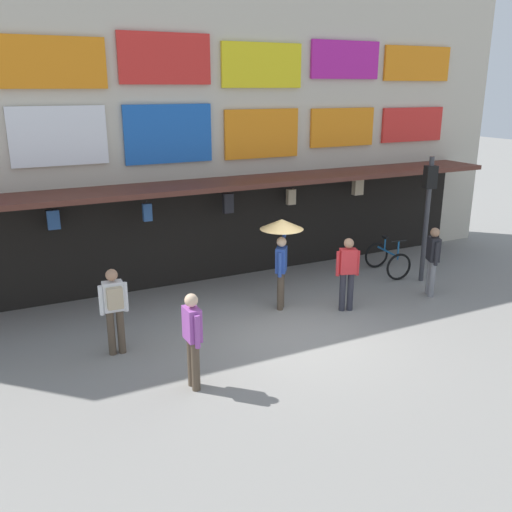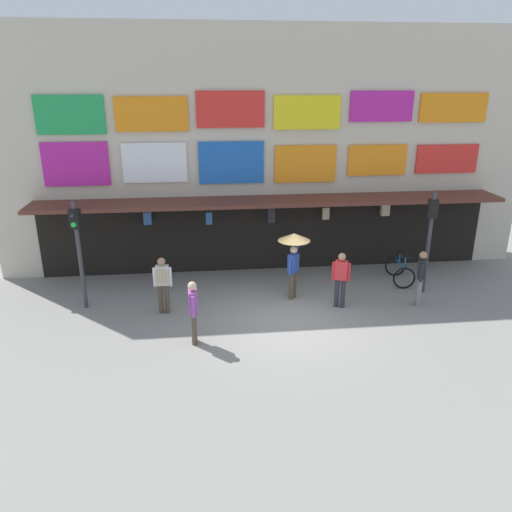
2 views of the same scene
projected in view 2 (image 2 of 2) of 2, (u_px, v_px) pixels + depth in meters
ground_plane at (286, 320)px, 13.71m from camera, size 80.00×80.00×0.00m
shopfront at (266, 153)px, 16.63m from camera, size 18.00×2.60×8.00m
traffic_light_near at (77, 238)px, 13.72m from camera, size 0.32×0.34×3.20m
traffic_light_far at (430, 227)px, 14.81m from camera, size 0.33×0.35×3.20m
bicycle_parked at (400, 271)px, 16.12m from camera, size 0.86×1.24×1.05m
pedestrian_in_purple at (163, 281)px, 13.77m from camera, size 0.53×0.36×1.68m
pedestrian_in_white at (193, 309)px, 12.20m from camera, size 0.23×0.53×1.68m
pedestrian_in_yellow at (341, 277)px, 14.17m from camera, size 0.50×0.33×1.68m
pedestrian_in_green at (421, 275)px, 14.30m from camera, size 0.35×0.49×1.68m
pedestrian_with_umbrella at (294, 247)px, 14.51m from camera, size 0.96×0.96×2.08m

